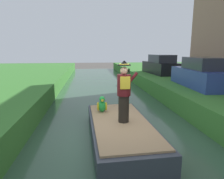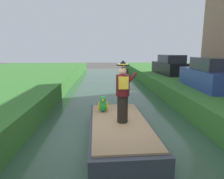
% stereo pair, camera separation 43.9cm
% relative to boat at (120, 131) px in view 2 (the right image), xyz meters
% --- Properties ---
extents(ground_plane, '(80.00, 80.00, 0.00)m').
position_rel_boat_xyz_m(ground_plane, '(0.00, -0.00, -0.40)').
color(ground_plane, '#4C4742').
extents(canal_water, '(5.73, 48.00, 0.10)m').
position_rel_boat_xyz_m(canal_water, '(0.00, -0.00, -0.35)').
color(canal_water, '#33513D').
rests_on(canal_water, ground).
extents(boat, '(1.95, 4.26, 0.61)m').
position_rel_boat_xyz_m(boat, '(0.00, 0.00, 0.00)').
color(boat, '#333842').
rests_on(boat, canal_water).
extents(person_pirate, '(0.61, 0.42, 1.85)m').
position_rel_boat_xyz_m(person_pirate, '(0.09, -0.04, 1.23)').
color(person_pirate, black).
rests_on(person_pirate, boat).
extents(parrot_plush, '(0.36, 0.34, 0.57)m').
position_rel_boat_xyz_m(parrot_plush, '(-0.50, 1.02, 0.55)').
color(parrot_plush, green).
rests_on(parrot_plush, boat).
extents(parked_car_blue, '(1.89, 4.08, 1.50)m').
position_rel_boat_xyz_m(parked_car_blue, '(4.87, 3.82, 1.22)').
color(parked_car_blue, '#2D4293').
rests_on(parked_car_blue, grass_bank_far).
extents(parked_car_dark, '(1.96, 4.10, 1.50)m').
position_rel_boat_xyz_m(parked_car_dark, '(4.87, 9.70, 1.22)').
color(parked_car_dark, black).
rests_on(parked_car_dark, grass_bank_far).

